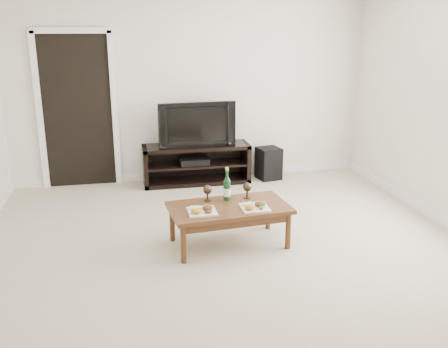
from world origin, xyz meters
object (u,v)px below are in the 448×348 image
media_console (196,164)px  television (196,123)px  subwoofer (269,163)px  coffee_table (229,225)px

media_console → television: (0.00, 0.00, 0.58)m
media_console → television: size_ratio=1.40×
television → media_console: bearing=0.0°
media_console → subwoofer: size_ratio=3.24×
media_console → coffee_table: media_console is taller
television → coffee_table: bearing=-93.0°
subwoofer → coffee_table: size_ratio=0.39×
media_console → subwoofer: 1.06m
media_console → television: 0.58m
television → subwoofer: 1.23m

